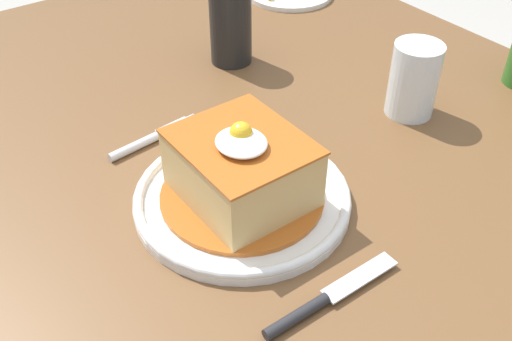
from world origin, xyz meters
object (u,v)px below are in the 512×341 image
at_px(knife, 316,305).
at_px(soda_can, 231,25).
at_px(main_plate, 242,197).
at_px(fork, 148,140).
at_px(drinking_glass, 413,84).

height_order(knife, soda_can, soda_can).
xyz_separation_m(main_plate, knife, (0.17, -0.03, -0.00)).
relative_size(main_plate, knife, 1.54).
xyz_separation_m(fork, soda_can, (-0.12, 0.22, 0.06)).
distance_m(main_plate, fork, 0.17).
height_order(main_plate, soda_can, soda_can).
relative_size(fork, knife, 0.86).
relative_size(main_plate, soda_can, 2.05).
bearing_deg(soda_can, fork, -60.66).
bearing_deg(main_plate, knife, -10.60).
bearing_deg(drinking_glass, main_plate, -86.42).
distance_m(main_plate, drinking_glass, 0.31).
bearing_deg(knife, fork, -179.76).
xyz_separation_m(main_plate, drinking_glass, (-0.02, 0.30, 0.04)).
bearing_deg(knife, soda_can, 154.67).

